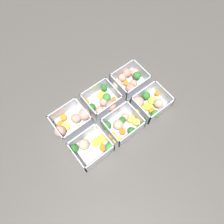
{
  "coord_description": "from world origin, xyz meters",
  "views": [
    {
      "loc": [
        -0.24,
        -0.31,
        0.88
      ],
      "look_at": [
        0.0,
        0.0,
        0.02
      ],
      "focal_mm": 35.0,
      "sensor_mm": 36.0,
      "label": 1
    }
  ],
  "objects_px": {
    "container_near_left": "(91,147)",
    "container_far_left": "(72,121)",
    "container_far_center": "(103,102)",
    "container_near_center": "(121,124)",
    "container_near_right": "(149,104)",
    "container_far_right": "(129,80)"
  },
  "relations": [
    {
      "from": "container_near_left",
      "to": "container_far_center",
      "type": "xyz_separation_m",
      "value": [
        0.16,
        0.13,
        0.0
      ]
    },
    {
      "from": "container_near_center",
      "to": "container_far_center",
      "type": "height_order",
      "value": "same"
    },
    {
      "from": "container_near_left",
      "to": "container_near_center",
      "type": "xyz_separation_m",
      "value": [
        0.16,
        -0.0,
        -0.0
      ]
    },
    {
      "from": "container_far_right",
      "to": "container_near_right",
      "type": "bearing_deg",
      "value": -92.79
    },
    {
      "from": "container_near_left",
      "to": "container_far_right",
      "type": "xyz_separation_m",
      "value": [
        0.32,
        0.15,
        0.0
      ]
    },
    {
      "from": "container_near_center",
      "to": "container_far_center",
      "type": "bearing_deg",
      "value": 88.11
    },
    {
      "from": "container_far_left",
      "to": "container_near_left",
      "type": "bearing_deg",
      "value": -90.94
    },
    {
      "from": "container_near_left",
      "to": "container_near_right",
      "type": "xyz_separation_m",
      "value": [
        0.31,
        -0.0,
        -0.0
      ]
    },
    {
      "from": "container_near_left",
      "to": "container_far_center",
      "type": "bearing_deg",
      "value": 39.22
    },
    {
      "from": "container_near_right",
      "to": "container_far_left",
      "type": "distance_m",
      "value": 0.34
    },
    {
      "from": "container_near_center",
      "to": "container_near_right",
      "type": "bearing_deg",
      "value": -0.66
    },
    {
      "from": "container_near_center",
      "to": "container_far_right",
      "type": "distance_m",
      "value": 0.22
    },
    {
      "from": "container_near_left",
      "to": "container_far_left",
      "type": "xyz_separation_m",
      "value": [
        0.0,
        0.14,
        0.0
      ]
    },
    {
      "from": "container_near_left",
      "to": "container_far_center",
      "type": "height_order",
      "value": "same"
    },
    {
      "from": "container_far_center",
      "to": "container_far_right",
      "type": "relative_size",
      "value": 0.92
    },
    {
      "from": "container_near_right",
      "to": "container_far_center",
      "type": "height_order",
      "value": "same"
    },
    {
      "from": "container_near_left",
      "to": "container_far_left",
      "type": "bearing_deg",
      "value": 89.06
    },
    {
      "from": "container_near_left",
      "to": "container_far_left",
      "type": "height_order",
      "value": "same"
    },
    {
      "from": "container_near_right",
      "to": "container_near_center",
      "type": "bearing_deg",
      "value": 179.34
    },
    {
      "from": "container_near_left",
      "to": "container_near_center",
      "type": "height_order",
      "value": "same"
    },
    {
      "from": "container_far_left",
      "to": "container_far_right",
      "type": "bearing_deg",
      "value": 1.66
    },
    {
      "from": "container_near_center",
      "to": "container_far_left",
      "type": "distance_m",
      "value": 0.21
    }
  ]
}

